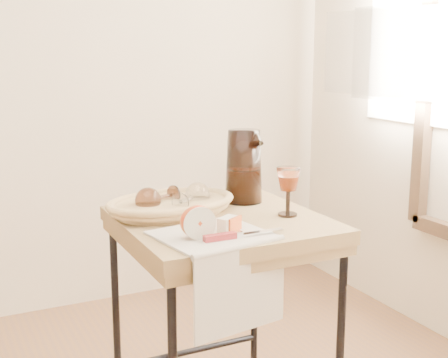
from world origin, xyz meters
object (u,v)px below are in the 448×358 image
side_table (221,332)px  goblet_lying_b (190,198)px  tea_towel (212,235)px  table_knife (241,234)px  goblet_lying_a (159,198)px  apple_half (197,221)px  bread_basket (171,207)px  pitcher (244,166)px  wine_goblet (288,191)px

side_table → goblet_lying_b: bearing=129.5°
tea_towel → table_knife: table_knife is taller
goblet_lying_a → side_table: bearing=119.9°
apple_half → goblet_lying_a: bearing=95.9°
apple_half → tea_towel: bearing=16.3°
side_table → table_knife: (-0.04, -0.21, 0.38)m
bread_basket → pitcher: 0.29m
goblet_lying_a → pitcher: 0.31m
pitcher → table_knife: pitcher is taller
wine_goblet → table_knife: (-0.23, -0.14, -0.06)m
side_table → apple_half: bearing=-132.0°
side_table → tea_towel: bearing=-123.1°
side_table → pitcher: size_ratio=2.66×
tea_towel → apple_half: size_ratio=2.97×
goblet_lying_b → wine_goblet: (0.25, -0.15, 0.02)m
tea_towel → pitcher: size_ratio=1.02×
pitcher → apple_half: pitcher is taller
side_table → goblet_lying_b: goblet_lying_b is taller
tea_towel → goblet_lying_b: size_ratio=2.26×
bread_basket → table_knife: 0.32m
wine_goblet → apple_half: bearing=-164.1°
table_knife → wine_goblet: bearing=32.2°
bread_basket → wine_goblet: (0.31, -0.17, 0.05)m
side_table → table_knife: bearing=-101.9°
tea_towel → wine_goblet: (0.29, 0.09, 0.07)m
wine_goblet → goblet_lying_a: bearing=151.3°
goblet_lying_b → apple_half: bearing=-146.9°
pitcher → wine_goblet: pitcher is taller
goblet_lying_a → pitcher: bearing=162.7°
apple_half → wine_goblet: bearing=21.5°
tea_towel → apple_half: 0.07m
tea_towel → pitcher: (0.25, 0.30, 0.11)m
goblet_lying_b → table_knife: bearing=-124.0°
side_table → tea_towel: 0.41m
bread_basket → table_knife: bread_basket is taller
apple_half → table_knife: (0.10, -0.05, -0.03)m
apple_half → side_table: bearing=53.6°
tea_towel → wine_goblet: bearing=8.0°
pitcher → table_knife: size_ratio=1.22×
goblet_lying_b → goblet_lying_a: bearing=118.5°
tea_towel → apple_half: bearing=-178.0°
side_table → wine_goblet: (0.19, -0.07, 0.44)m
side_table → table_knife: 0.44m
goblet_lying_b → table_knife: 0.29m
bread_basket → table_knife: (0.07, -0.31, -0.01)m
bread_basket → table_knife: bearing=-81.7°
bread_basket → goblet_lying_b: size_ratio=2.90×
side_table → wine_goblet: bearing=-20.2°
wine_goblet → table_knife: wine_goblet is taller
tea_towel → table_knife: (0.06, -0.06, 0.01)m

